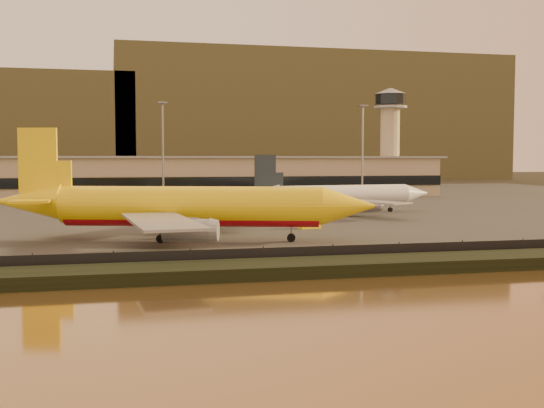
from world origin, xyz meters
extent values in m
plane|color=black|center=(0.00, 0.00, 0.00)|extent=(900.00, 900.00, 0.00)
cube|color=black|center=(0.00, -17.00, 0.70)|extent=(320.00, 7.00, 1.40)
cube|color=#2D2D2D|center=(0.00, 95.00, 0.10)|extent=(320.00, 220.00, 0.20)
cube|color=black|center=(0.00, -13.00, 1.30)|extent=(300.00, 0.05, 2.20)
cube|color=tan|center=(0.00, 125.00, 6.20)|extent=(160.00, 22.00, 12.00)
cube|color=black|center=(0.00, 113.80, 5.20)|extent=(160.00, 0.60, 3.00)
cube|color=gray|center=(0.00, 125.00, 12.50)|extent=(164.00, 24.00, 0.60)
cylinder|color=tan|center=(70.00, 131.00, 15.20)|extent=(6.40, 6.40, 30.00)
cylinder|color=black|center=(70.00, 131.00, 31.95)|extent=(10.40, 10.40, 3.50)
cone|color=gray|center=(70.00, 131.00, 34.70)|extent=(11.20, 11.20, 2.00)
cylinder|color=gray|center=(70.00, 131.00, 29.40)|extent=(11.20, 11.20, 0.80)
cylinder|color=slate|center=(-10.00, 80.00, 12.70)|extent=(0.50, 0.50, 25.00)
cube|color=slate|center=(-10.00, 80.00, 25.40)|extent=(2.20, 2.20, 0.40)
cylinder|color=slate|center=(40.00, 78.00, 12.70)|extent=(0.50, 0.50, 25.00)
cube|color=slate|center=(40.00, 78.00, 25.40)|extent=(2.20, 2.20, 0.40)
cube|color=brown|center=(90.00, 340.00, 35.00)|extent=(220.00, 160.00, 70.00)
cylinder|color=yellow|center=(-10.89, 13.03, 5.40)|extent=(37.87, 16.39, 5.48)
cylinder|color=#B20A13|center=(-10.89, 13.03, 4.45)|extent=(36.50, 14.93, 4.27)
cone|color=yellow|center=(10.76, 6.37, 5.40)|extent=(8.66, 7.41, 5.48)
cone|color=yellow|center=(-33.55, 20.01, 5.82)|extent=(10.67, 8.03, 5.48)
cube|color=yellow|center=(-32.54, 19.70, 11.84)|extent=(5.67, 2.12, 9.59)
cube|color=yellow|center=(-29.93, 24.62, 6.23)|extent=(7.30, 7.29, 0.33)
cube|color=yellow|center=(-33.15, 14.15, 6.23)|extent=(5.35, 5.29, 0.33)
cube|color=gray|center=(-7.61, 27.29, 4.45)|extent=(20.68, 23.05, 0.33)
cylinder|color=gray|center=(-6.14, 23.12, 2.94)|extent=(6.93, 4.74, 3.01)
cube|color=gray|center=(-16.19, -0.60, 4.45)|extent=(9.37, 24.25, 0.33)
cylinder|color=gray|center=(-12.63, 2.02, 2.94)|extent=(6.93, 4.74, 3.01)
cylinder|color=black|center=(2.95, 8.77, 0.80)|extent=(1.43, 1.27, 1.21)
cylinder|color=slate|center=(2.95, 8.77, 1.43)|extent=(0.21, 0.21, 2.47)
cylinder|color=black|center=(-15.39, 11.84, 0.80)|extent=(1.43, 1.27, 1.21)
cylinder|color=slate|center=(-15.39, 11.84, 1.43)|extent=(0.21, 0.21, 2.47)
cylinder|color=black|center=(-13.94, 16.55, 0.80)|extent=(1.43, 1.27, 1.21)
cylinder|color=slate|center=(-13.94, 16.55, 1.43)|extent=(0.21, 0.21, 2.47)
cylinder|color=white|center=(27.22, 55.60, 4.22)|extent=(30.74, 7.87, 4.23)
cylinder|color=gray|center=(27.22, 55.60, 3.48)|extent=(29.79, 6.84, 3.30)
cone|color=white|center=(45.28, 57.79, 4.22)|extent=(6.39, 4.91, 4.23)
cone|color=white|center=(8.32, 53.31, 4.54)|extent=(8.07, 5.12, 4.23)
cube|color=#1A242F|center=(9.16, 53.41, 9.19)|extent=(4.66, 0.90, 7.40)
cube|color=white|center=(9.49, 57.71, 4.85)|extent=(4.92, 4.76, 0.25)
cube|color=white|center=(10.51, 49.31, 4.85)|extent=(5.53, 5.43, 0.25)
cube|color=gray|center=(24.98, 67.04, 3.48)|extent=(10.67, 19.92, 0.25)
cylinder|color=gray|center=(27.42, 64.46, 2.32)|extent=(5.32, 2.92, 2.33)
cube|color=gray|center=(27.78, 43.95, 3.48)|extent=(14.39, 19.53, 0.25)
cylinder|color=gray|center=(29.54, 47.04, 2.32)|extent=(5.32, 2.92, 2.33)
cylinder|color=black|center=(38.77, 57.00, 0.67)|extent=(1.01, 0.85, 0.93)
cylinder|color=slate|center=(38.77, 57.00, 1.15)|extent=(0.22, 0.22, 1.90)
cylinder|color=black|center=(24.30, 53.33, 0.67)|extent=(1.01, 0.85, 0.93)
cylinder|color=slate|center=(24.30, 53.33, 1.15)|extent=(0.22, 0.22, 1.90)
cylinder|color=black|center=(23.84, 57.11, 0.67)|extent=(1.01, 0.85, 0.93)
cylinder|color=slate|center=(23.84, 57.11, 1.15)|extent=(0.22, 0.22, 1.90)
cube|color=yellow|center=(10.67, 25.86, 1.04)|extent=(4.03, 2.53, 1.68)
cube|color=white|center=(-7.22, 29.82, 1.08)|extent=(4.27, 2.82, 1.77)
camera|label=1|loc=(-22.05, -85.26, 12.23)|focal=45.00mm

